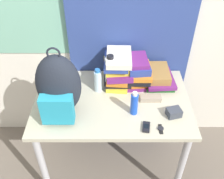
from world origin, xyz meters
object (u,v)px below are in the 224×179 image
at_px(camera_pouch, 174,112).
at_px(book_stack_left, 118,69).
at_px(book_stack_right, 159,77).
at_px(sunscreen_bottle, 134,104).
at_px(sunglasses_case, 151,98).
at_px(cell_phone, 146,127).
at_px(sports_bottle, 110,73).
at_px(wristwatch, 161,129).
at_px(backpack, 59,87).
at_px(water_bottle, 98,81).
at_px(book_stack_center, 137,72).

bearing_deg(camera_pouch, book_stack_left, 136.26).
distance_m(book_stack_right, sunscreen_bottle, 0.40).
relative_size(book_stack_left, sunglasses_case, 1.88).
relative_size(book_stack_right, cell_phone, 3.12).
bearing_deg(sports_bottle, book_stack_left, 42.67).
height_order(book_stack_right, sports_bottle, sports_bottle).
distance_m(sunscreen_bottle, cell_phone, 0.17).
bearing_deg(book_stack_left, wristwatch, -60.79).
distance_m(backpack, book_stack_right, 0.79).
bearing_deg(sunscreen_bottle, book_stack_right, 57.40).
relative_size(cell_phone, wristwatch, 1.12).
distance_m(water_bottle, sunscreen_bottle, 0.35).
height_order(book_stack_center, cell_phone, book_stack_center).
bearing_deg(book_stack_left, book_stack_right, 0.62).
bearing_deg(book_stack_center, wristwatch, -75.62).
distance_m(book_stack_center, camera_pouch, 0.43).
bearing_deg(sports_bottle, sunglasses_case, -27.64).
xyz_separation_m(cell_phone, camera_pouch, (0.20, 0.11, 0.02)).
distance_m(book_stack_left, camera_pouch, 0.52).
height_order(sunscreen_bottle, wristwatch, sunscreen_bottle).
distance_m(water_bottle, wristwatch, 0.57).
bearing_deg(book_stack_right, camera_pouch, -81.35).
bearing_deg(camera_pouch, wristwatch, -129.86).
xyz_separation_m(sports_bottle, wristwatch, (0.32, -0.43, -0.13)).
bearing_deg(water_bottle, camera_pouch, -26.95).
xyz_separation_m(water_bottle, sunscreen_bottle, (0.25, -0.24, -0.00)).
xyz_separation_m(book_stack_left, wristwatch, (0.27, -0.48, -0.13)).
bearing_deg(sunscreen_bottle, sports_bottle, 119.92).
relative_size(sunglasses_case, camera_pouch, 1.38).
relative_size(book_stack_center, water_bottle, 1.39).
relative_size(book_stack_left, book_stack_center, 1.06).
distance_m(water_bottle, sports_bottle, 0.11).
xyz_separation_m(book_stack_right, wristwatch, (-0.05, -0.48, -0.05)).
bearing_deg(sunscreen_bottle, wristwatch, -42.02).
relative_size(book_stack_center, sunscreen_bottle, 1.45).
relative_size(book_stack_left, sports_bottle, 1.00).
height_order(book_stack_left, book_stack_center, book_stack_left).
relative_size(sports_bottle, sunscreen_bottle, 1.54).
distance_m(book_stack_left, cell_phone, 0.51).
relative_size(cell_phone, camera_pouch, 0.84).
distance_m(camera_pouch, wristwatch, 0.16).
height_order(book_stack_right, sunglasses_case, book_stack_right).
xyz_separation_m(cell_phone, wristwatch, (0.09, -0.01, -0.00)).
distance_m(book_stack_left, book_stack_right, 0.33).
xyz_separation_m(book_stack_left, sunscreen_bottle, (0.10, -0.33, -0.04)).
distance_m(book_stack_right, cell_phone, 0.49).
bearing_deg(book_stack_right, sunscreen_bottle, -122.60).
bearing_deg(book_stack_left, water_bottle, -148.36).
bearing_deg(book_stack_right, water_bottle, -168.49).
xyz_separation_m(book_stack_left, cell_phone, (0.18, -0.47, -0.12)).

